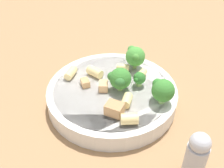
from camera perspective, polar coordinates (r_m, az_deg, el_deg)
ground_plane at (r=0.53m, az=0.00°, el=-3.58°), size 2.00×2.00×0.00m
pasta_bowl at (r=0.51m, az=0.00°, el=-2.01°), size 0.24×0.24×0.03m
broccoli_floret_0 at (r=0.50m, az=5.55°, el=1.08°), size 0.02×0.02×0.03m
broccoli_floret_1 at (r=0.49m, az=1.62°, el=1.04°), size 0.04×0.04×0.04m
broccoli_floret_2 at (r=0.54m, az=4.72°, el=5.64°), size 0.04×0.04×0.05m
broccoli_floret_3 at (r=0.47m, az=10.19°, el=-1.15°), size 0.04×0.04×0.04m
rigatoni_0 at (r=0.53m, az=6.01°, el=2.09°), size 0.02×0.02×0.01m
rigatoni_1 at (r=0.55m, az=2.24°, el=3.39°), size 0.03×0.02×0.01m
rigatoni_2 at (r=0.53m, az=-3.51°, el=2.45°), size 0.03×0.03×0.02m
rigatoni_3 at (r=0.47m, az=3.03°, el=-3.34°), size 0.02×0.03×0.02m
rigatoni_4 at (r=0.44m, az=3.56°, el=-7.09°), size 0.03×0.02×0.02m
rigatoni_5 at (r=0.53m, az=-8.39°, el=2.21°), size 0.03×0.03×0.02m
chicken_chunk_0 at (r=0.51m, az=-5.46°, el=0.26°), size 0.02×0.02×0.01m
chicken_chunk_1 at (r=0.45m, az=0.51°, el=-5.08°), size 0.04×0.03×0.02m
chicken_chunk_2 at (r=0.50m, az=-1.77°, el=-0.40°), size 0.02×0.02×0.01m
pepper_shaker at (r=0.41m, az=16.81°, el=-13.68°), size 0.03×0.03×0.08m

